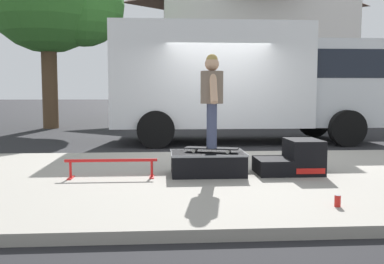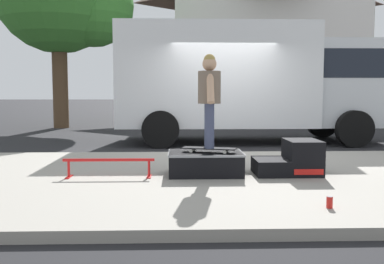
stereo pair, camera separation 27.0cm
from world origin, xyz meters
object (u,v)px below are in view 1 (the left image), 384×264
skate_box (208,162)px  grind_rail (111,164)px  kicker_ramp (294,159)px  box_truck (245,78)px  skateboard (212,148)px  skater_kid (212,93)px  soda_can (338,201)px

skate_box → grind_rail: 1.40m
kicker_ramp → box_truck: 5.33m
skateboard → box_truck: size_ratio=0.12×
skateboard → skate_box: bearing=147.0°
kicker_ramp → box_truck: box_truck is taller
skateboard → box_truck: bearing=73.9°
skate_box → box_truck: bearing=73.3°
skate_box → box_truck: 5.55m
skater_kid → soda_can: skater_kid is taller
grind_rail → skateboard: 1.47m
grind_rail → kicker_ramp: bearing=3.0°
grind_rail → soda_can: (2.59, -1.74, -0.14)m
skate_box → box_truck: size_ratio=0.16×
kicker_ramp → skater_kid: bearing=-178.5°
grind_rail → skater_kid: 1.77m
skateboard → skater_kid: 0.81m
skateboard → grind_rail: bearing=-175.8°
skater_kid → box_truck: box_truck is taller
skate_box → skateboard: size_ratio=1.35×
box_truck → soda_can: bearing=-92.9°
skater_kid → soda_can: (1.14, -1.85, -1.14)m
box_truck → skateboard: bearing=-106.1°
kicker_ramp → skateboard: bearing=-178.5°
grind_rail → soda_can: bearing=-34.0°
grind_rail → box_truck: size_ratio=0.19×
skate_box → box_truck: box_truck is taller
soda_can → box_truck: box_truck is taller
kicker_ramp → box_truck: (0.25, 5.15, 1.37)m
grind_rail → box_truck: (2.94, 5.29, 1.38)m
kicker_ramp → soda_can: size_ratio=7.57×
skate_box → skater_kid: 1.02m
skate_box → grind_rail: size_ratio=0.83×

